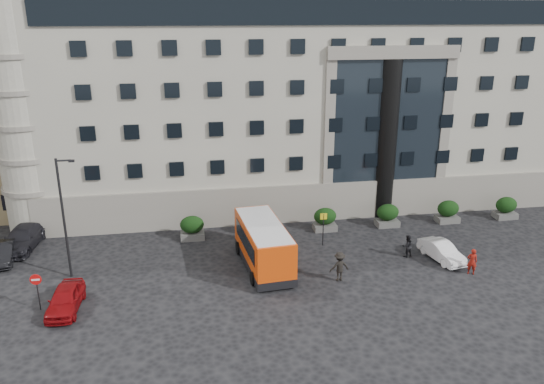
{
  "coord_description": "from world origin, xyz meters",
  "views": [
    {
      "loc": [
        -4.19,
        -29.83,
        16.46
      ],
      "look_at": [
        1.39,
        3.26,
        5.0
      ],
      "focal_mm": 35.0,
      "sensor_mm": 36.0,
      "label": 1
    }
  ],
  "objects_px": {
    "minibus": "(263,243)",
    "pedestrian_b": "(407,246)",
    "parked_car_a": "(65,299)",
    "bus_stop_sign": "(323,224)",
    "pedestrian_c": "(339,266)",
    "pedestrian_a": "(472,261)",
    "hedge_a": "(192,227)",
    "parked_car_d": "(42,210)",
    "hedge_c": "(325,219)",
    "hedge_d": "(388,215)",
    "hedge_b": "(260,223)",
    "no_entry_sign": "(37,285)",
    "red_truck": "(39,185)",
    "hedge_f": "(506,208)",
    "parked_car_c": "(23,238)",
    "hedge_e": "(448,211)",
    "parked_car_b": "(3,253)",
    "street_lamp": "(64,214)",
    "white_taxi": "(442,251)"
  },
  "relations": [
    {
      "from": "parked_car_c",
      "to": "parked_car_d",
      "type": "height_order",
      "value": "parked_car_c"
    },
    {
      "from": "hedge_e",
      "to": "bus_stop_sign",
      "type": "height_order",
      "value": "bus_stop_sign"
    },
    {
      "from": "hedge_f",
      "to": "white_taxi",
      "type": "bearing_deg",
      "value": -143.98
    },
    {
      "from": "hedge_e",
      "to": "red_truck",
      "type": "distance_m",
      "value": 35.84
    },
    {
      "from": "hedge_c",
      "to": "pedestrian_a",
      "type": "relative_size",
      "value": 1.02
    },
    {
      "from": "minibus",
      "to": "pedestrian_b",
      "type": "xyz_separation_m",
      "value": [
        10.21,
        -0.18,
        -0.88
      ]
    },
    {
      "from": "pedestrian_a",
      "to": "hedge_a",
      "type": "bearing_deg",
      "value": -4.71
    },
    {
      "from": "pedestrian_b",
      "to": "parked_car_a",
      "type": "bearing_deg",
      "value": -3.48
    },
    {
      "from": "bus_stop_sign",
      "to": "pedestrian_b",
      "type": "distance_m",
      "value": 6.13
    },
    {
      "from": "red_truck",
      "to": "pedestrian_b",
      "type": "height_order",
      "value": "red_truck"
    },
    {
      "from": "parked_car_d",
      "to": "pedestrian_c",
      "type": "height_order",
      "value": "pedestrian_c"
    },
    {
      "from": "hedge_b",
      "to": "no_entry_sign",
      "type": "bearing_deg",
      "value": -148.1
    },
    {
      "from": "parked_car_a",
      "to": "hedge_e",
      "type": "bearing_deg",
      "value": 20.72
    },
    {
      "from": "parked_car_b",
      "to": "hedge_c",
      "type": "bearing_deg",
      "value": -4.44
    },
    {
      "from": "bus_stop_sign",
      "to": "parked_car_b",
      "type": "relative_size",
      "value": 0.64
    },
    {
      "from": "parked_car_d",
      "to": "pedestrian_b",
      "type": "bearing_deg",
      "value": -16.79
    },
    {
      "from": "hedge_c",
      "to": "pedestrian_b",
      "type": "distance_m",
      "value": 7.19
    },
    {
      "from": "bus_stop_sign",
      "to": "pedestrian_c",
      "type": "relative_size",
      "value": 1.28
    },
    {
      "from": "hedge_b",
      "to": "hedge_e",
      "type": "distance_m",
      "value": 15.6
    },
    {
      "from": "hedge_e",
      "to": "hedge_f",
      "type": "xyz_separation_m",
      "value": [
        5.2,
        0.0,
        0.0
      ]
    },
    {
      "from": "street_lamp",
      "to": "pedestrian_c",
      "type": "height_order",
      "value": "street_lamp"
    },
    {
      "from": "no_entry_sign",
      "to": "parked_car_b",
      "type": "distance_m",
      "value": 8.21
    },
    {
      "from": "parked_car_d",
      "to": "hedge_a",
      "type": "bearing_deg",
      "value": -20.4
    },
    {
      "from": "bus_stop_sign",
      "to": "pedestrian_a",
      "type": "distance_m",
      "value": 10.45
    },
    {
      "from": "hedge_a",
      "to": "parked_car_b",
      "type": "xyz_separation_m",
      "value": [
        -13.0,
        -1.74,
        -0.28
      ]
    },
    {
      "from": "minibus",
      "to": "parked_car_c",
      "type": "xyz_separation_m",
      "value": [
        -16.92,
        5.89,
        -0.93
      ]
    },
    {
      "from": "hedge_b",
      "to": "hedge_a",
      "type": "bearing_deg",
      "value": 180.0
    },
    {
      "from": "bus_stop_sign",
      "to": "red_truck",
      "type": "bearing_deg",
      "value": 149.63
    },
    {
      "from": "bus_stop_sign",
      "to": "hedge_d",
      "type": "bearing_deg",
      "value": 24.66
    },
    {
      "from": "parked_car_a",
      "to": "white_taxi",
      "type": "distance_m",
      "value": 24.67
    },
    {
      "from": "hedge_c",
      "to": "parked_car_c",
      "type": "distance_m",
      "value": 22.68
    },
    {
      "from": "pedestrian_a",
      "to": "pedestrian_c",
      "type": "distance_m",
      "value": 8.87
    },
    {
      "from": "no_entry_sign",
      "to": "hedge_f",
      "type": "bearing_deg",
      "value": 14.17
    },
    {
      "from": "red_truck",
      "to": "parked_car_a",
      "type": "distance_m",
      "value": 20.57
    },
    {
      "from": "hedge_f",
      "to": "no_entry_sign",
      "type": "distance_m",
      "value": 36.11
    },
    {
      "from": "parked_car_c",
      "to": "hedge_e",
      "type": "bearing_deg",
      "value": 5.96
    },
    {
      "from": "red_truck",
      "to": "parked_car_a",
      "type": "relative_size",
      "value": 1.5
    },
    {
      "from": "hedge_c",
      "to": "parked_car_d",
      "type": "bearing_deg",
      "value": 164.22
    },
    {
      "from": "red_truck",
      "to": "parked_car_b",
      "type": "bearing_deg",
      "value": -77.38
    },
    {
      "from": "hedge_d",
      "to": "red_truck",
      "type": "bearing_deg",
      "value": 159.88
    },
    {
      "from": "bus_stop_sign",
      "to": "white_taxi",
      "type": "relative_size",
      "value": 0.65
    },
    {
      "from": "parked_car_b",
      "to": "parked_car_c",
      "type": "bearing_deg",
      "value": 62.78
    },
    {
      "from": "pedestrian_c",
      "to": "parked_car_c",
      "type": "bearing_deg",
      "value": -27.54
    },
    {
      "from": "hedge_a",
      "to": "minibus",
      "type": "bearing_deg",
      "value": -49.53
    },
    {
      "from": "parked_car_c",
      "to": "street_lamp",
      "type": "bearing_deg",
      "value": -43.69
    },
    {
      "from": "parked_car_c",
      "to": "pedestrian_c",
      "type": "relative_size",
      "value": 2.66
    },
    {
      "from": "no_entry_sign",
      "to": "pedestrian_a",
      "type": "xyz_separation_m",
      "value": [
        27.0,
        0.02,
        -0.75
      ]
    },
    {
      "from": "hedge_c",
      "to": "pedestrian_b",
      "type": "height_order",
      "value": "hedge_c"
    },
    {
      "from": "parked_car_a",
      "to": "parked_car_b",
      "type": "relative_size",
      "value": 1.05
    },
    {
      "from": "hedge_c",
      "to": "hedge_d",
      "type": "xyz_separation_m",
      "value": [
        5.2,
        0.0,
        0.0
      ]
    }
  ]
}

